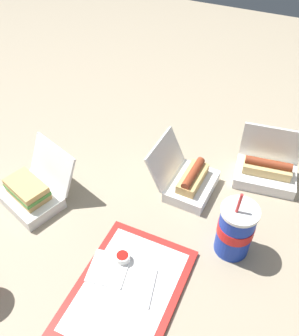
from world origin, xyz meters
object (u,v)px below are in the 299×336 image
object	(u,v)px
plastic_fork	(151,288)
soda_cup_right	(235,229)
clamshell_hotdog_center	(189,181)
clamshell_sandwich_corner	(32,192)
clamshell_hotdog_left	(266,170)
food_tray	(127,291)
ketchup_cup	(123,257)

from	to	relation	value
plastic_fork	soda_cup_right	xyz separation A→B (m)	(-0.21, 0.15, 0.07)
clamshell_hotdog_center	soda_cup_right	bearing A→B (deg)	48.59
clamshell_sandwich_corner	clamshell_hotdog_left	distance (m)	0.76
food_tray	clamshell_hotdog_left	bearing A→B (deg)	156.44
clamshell_sandwich_corner	soda_cup_right	size ratio (longest dim) A/B	1.08
food_tray	clamshell_hotdog_center	size ratio (longest dim) A/B	1.85
clamshell_sandwich_corner	food_tray	bearing A→B (deg)	68.45
clamshell_hotdog_center	clamshell_sandwich_corner	bearing A→B (deg)	-60.09
clamshell_sandwich_corner	soda_cup_right	bearing A→B (deg)	97.46
food_tray	ketchup_cup	xyz separation A→B (m)	(-0.07, -0.05, 0.02)
clamshell_hotdog_center	clamshell_sandwich_corner	world-z (taller)	clamshell_sandwich_corner
soda_cup_right	plastic_fork	bearing A→B (deg)	-36.00
food_tray	clamshell_hotdog_left	world-z (taller)	clamshell_hotdog_left
food_tray	soda_cup_right	world-z (taller)	soda_cup_right
plastic_fork	clamshell_hotdog_left	distance (m)	0.56
ketchup_cup	soda_cup_right	size ratio (longest dim) A/B	0.17
ketchup_cup	clamshell_hotdog_left	size ratio (longest dim) A/B	0.19
ketchup_cup	clamshell_hotdog_center	distance (m)	0.34
ketchup_cup	plastic_fork	xyz separation A→B (m)	(0.05, 0.10, -0.01)
clamshell_hotdog_left	soda_cup_right	distance (m)	0.32
clamshell_hotdog_center	soda_cup_right	distance (m)	0.25
clamshell_sandwich_corner	clamshell_hotdog_left	world-z (taller)	clamshell_hotdog_left
food_tray	soda_cup_right	xyz separation A→B (m)	(-0.24, 0.21, 0.08)
ketchup_cup	plastic_fork	bearing A→B (deg)	65.95
food_tray	clamshell_hotdog_center	world-z (taller)	clamshell_hotdog_center
clamshell_hotdog_center	soda_cup_right	size ratio (longest dim) A/B	0.87
ketchup_cup	clamshell_hotdog_center	bearing A→B (deg)	167.87
food_tray	clamshell_sandwich_corner	bearing A→B (deg)	-111.55
food_tray	clamshell_hotdog_center	xyz separation A→B (m)	(-0.41, 0.02, 0.03)
clamshell_hotdog_center	clamshell_hotdog_left	bearing A→B (deg)	123.97
plastic_fork	clamshell_sandwich_corner	distance (m)	0.48
ketchup_cup	soda_cup_right	xyz separation A→B (m)	(-0.17, 0.26, 0.06)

